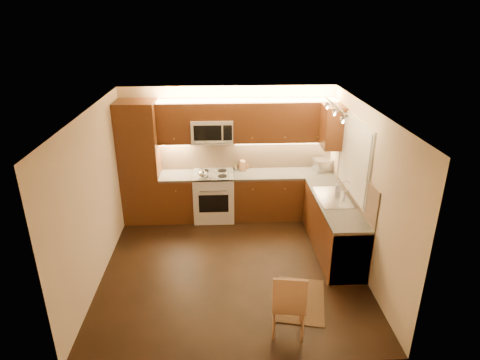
{
  "coord_description": "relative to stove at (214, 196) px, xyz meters",
  "views": [
    {
      "loc": [
        -0.15,
        -5.53,
        3.79
      ],
      "look_at": [
        0.15,
        0.55,
        1.25
      ],
      "focal_mm": 30.76,
      "sensor_mm": 36.0,
      "label": 1
    }
  ],
  "objects": [
    {
      "name": "kettle",
      "position": [
        -0.19,
        -0.21,
        0.56
      ],
      "size": [
        0.22,
        0.22,
        0.2
      ],
      "primitive_type": null,
      "rotation": [
        0.0,
        0.0,
        0.34
      ],
      "color": "silver",
      "rests_on": "stove"
    },
    {
      "name": "toaster_oven",
      "position": [
        2.13,
        0.13,
        0.56
      ],
      "size": [
        0.45,
        0.39,
        0.23
      ],
      "primitive_type": "cube",
      "rotation": [
        0.0,
        0.0,
        0.29
      ],
      "color": "silver",
      "rests_on": "counter_back_right"
    },
    {
      "name": "wall_right",
      "position": [
        2.3,
        -1.68,
        0.79
      ],
      "size": [
        0.01,
        4.0,
        2.5
      ],
      "primitive_type": "cube",
      "color": "beige",
      "rests_on": "ground"
    },
    {
      "name": "counter_back_left",
      "position": [
        -0.69,
        0.02,
        0.42
      ],
      "size": [
        0.62,
        0.6,
        0.04
      ],
      "primitive_type": "cube",
      "color": "#3B3836",
      "rests_on": "base_cab_back_left"
    },
    {
      "name": "wall_front",
      "position": [
        0.3,
        -3.67,
        0.79
      ],
      "size": [
        4.0,
        0.01,
        2.5
      ],
      "primitive_type": "cube",
      "color": "beige",
      "rests_on": "ground"
    },
    {
      "name": "base_cab_right",
      "position": [
        2.0,
        -1.28,
        -0.03
      ],
      "size": [
        0.6,
        2.0,
        0.86
      ],
      "primitive_type": "cube",
      "color": "#481E0F",
      "rests_on": "floor"
    },
    {
      "name": "wall_back",
      "position": [
        0.3,
        0.32,
        0.79
      ],
      "size": [
        4.0,
        0.01,
        2.5
      ],
      "primitive_type": "cube",
      "color": "beige",
      "rests_on": "ground"
    },
    {
      "name": "upper_cab_bridge",
      "position": [
        0.0,
        0.15,
        1.63
      ],
      "size": [
        0.76,
        0.35,
        0.31
      ],
      "primitive_type": "cube",
      "color": "#481E0F",
      "rests_on": "wall_back"
    },
    {
      "name": "dishwasher",
      "position": [
        2.0,
        -1.98,
        -0.03
      ],
      "size": [
        0.58,
        0.6,
        0.84
      ],
      "primitive_type": "cube",
      "color": "silver",
      "rests_on": "floor"
    },
    {
      "name": "backsplash_right",
      "position": [
        2.29,
        -1.28,
        0.74
      ],
      "size": [
        0.02,
        2.0,
        0.6
      ],
      "primitive_type": "cube",
      "color": "tan",
      "rests_on": "wall_right"
    },
    {
      "name": "counter_right",
      "position": [
        2.0,
        -1.28,
        0.42
      ],
      "size": [
        0.6,
        2.0,
        0.04
      ],
      "primitive_type": "cube",
      "color": "#3B3836",
      "rests_on": "base_cab_right"
    },
    {
      "name": "spice_jar_d",
      "position": [
        0.66,
        0.26,
        0.49
      ],
      "size": [
        0.05,
        0.05,
        0.1
      ],
      "primitive_type": "cylinder",
      "rotation": [
        0.0,
        0.0,
        -0.35
      ],
      "color": "#9B622E",
      "rests_on": "counter_back_right"
    },
    {
      "name": "dining_chair",
      "position": [
        0.95,
        -3.14,
        -0.0
      ],
      "size": [
        0.46,
        0.46,
        0.91
      ],
      "primitive_type": null,
      "rotation": [
        0.0,
        0.0,
        -0.15
      ],
      "color": "#A9734C",
      "rests_on": "floor"
    },
    {
      "name": "soap_bottle",
      "position": [
        2.14,
        -0.9,
        0.54
      ],
      "size": [
        0.12,
        0.12,
        0.21
      ],
      "primitive_type": "imported",
      "rotation": [
        0.0,
        0.0,
        -0.31
      ],
      "color": "#AEAEB2",
      "rests_on": "counter_right"
    },
    {
      "name": "window_blinds",
      "position": [
        2.27,
        -1.12,
        1.14
      ],
      "size": [
        0.02,
        1.36,
        1.16
      ],
      "primitive_type": "cube",
      "color": "silver",
      "rests_on": "wall_right"
    },
    {
      "name": "backsplash_back",
      "position": [
        0.65,
        0.31,
        0.74
      ],
      "size": [
        3.3,
        0.02,
        0.6
      ],
      "primitive_type": "cube",
      "color": "tan",
      "rests_on": "wall_back"
    },
    {
      "name": "upper_cab_back_right",
      "position": [
        1.34,
        0.15,
        1.42
      ],
      "size": [
        1.92,
        0.35,
        0.75
      ],
      "primitive_type": "cube",
      "color": "#481E0F",
      "rests_on": "wall_back"
    },
    {
      "name": "window_frame",
      "position": [
        2.29,
        -1.12,
        1.14
      ],
      "size": [
        0.03,
        1.44,
        1.24
      ],
      "primitive_type": "cube",
      "color": "silver",
      "rests_on": "wall_right"
    },
    {
      "name": "microwave",
      "position": [
        0.0,
        0.14,
        1.26
      ],
      "size": [
        0.76,
        0.38,
        0.44
      ],
      "primitive_type": null,
      "color": "silver",
      "rests_on": "wall_back"
    },
    {
      "name": "spice_jar_c",
      "position": [
        0.59,
        0.22,
        0.49
      ],
      "size": [
        0.05,
        0.05,
        0.1
      ],
      "primitive_type": "cylinder",
      "rotation": [
        0.0,
        0.0,
        -0.1
      ],
      "color": "silver",
      "rests_on": "counter_back_right"
    },
    {
      "name": "counter_back_right",
      "position": [
        1.34,
        0.02,
        0.42
      ],
      "size": [
        1.92,
        0.6,
        0.04
      ],
      "primitive_type": "cube",
      "color": "#3B3836",
      "rests_on": "base_cab_back_right"
    },
    {
      "name": "wall_left",
      "position": [
        -1.7,
        -1.68,
        0.79
      ],
      "size": [
        0.01,
        4.0,
        2.5
      ],
      "primitive_type": "cube",
      "color": "beige",
      "rests_on": "ground"
    },
    {
      "name": "floor",
      "position": [
        0.3,
        -1.68,
        -0.46
      ],
      "size": [
        4.0,
        4.0,
        0.01
      ],
      "primitive_type": "cube",
      "color": "black",
      "rests_on": "ground"
    },
    {
      "name": "spice_jar_b",
      "position": [
        0.44,
        0.26,
        0.48
      ],
      "size": [
        0.06,
        0.06,
        0.09
      ],
      "primitive_type": "cylinder",
      "rotation": [
        0.0,
        0.0,
        0.4
      ],
      "color": "olive",
      "rests_on": "counter_back_right"
    },
    {
      "name": "base_cab_back_right",
      "position": [
        1.34,
        0.02,
        -0.03
      ],
      "size": [
        1.92,
        0.6,
        0.86
      ],
      "primitive_type": "cube",
      "color": "#481E0F",
      "rests_on": "floor"
    },
    {
      "name": "sink",
      "position": [
        2.0,
        -1.12,
        0.52
      ],
      "size": [
        0.52,
        0.86,
        0.15
      ],
      "primitive_type": null,
      "color": "silver",
      "rests_on": "counter_right"
    },
    {
      "name": "knife_block",
      "position": [
        0.56,
        0.19,
        0.54
      ],
      "size": [
        0.12,
        0.16,
        0.2
      ],
      "primitive_type": "cube",
      "rotation": [
        0.0,
        0.0,
        0.21
      ],
      "color": "#A9734C",
      "rests_on": "counter_back_right"
    },
    {
      "name": "upper_cab_right_corner",
      "position": [
        2.12,
        -0.28,
        1.42
      ],
      "size": [
        0.35,
        0.5,
        0.75
      ],
      "primitive_type": "cube",
      "color": "#481E0F",
      "rests_on": "wall_right"
    },
    {
      "name": "track_light_bar",
      "position": [
        1.85,
        -1.27,
        2.0
      ],
      "size": [
        0.04,
        1.2,
        0.03
      ],
      "primitive_type": "cube",
      "color": "silver",
      "rests_on": "ceiling"
    },
    {
      "name": "upper_cab_back_left",
      "position": [
        -0.69,
        0.15,
        1.42
      ],
      "size": [
        0.62,
        0.35,
        0.75
      ],
      "primitive_type": "cube",
      "color": "#481E0F",
      "rests_on": "wall_back"
    },
    {
      "name": "stove",
      "position": [
        0.0,
        0.0,
        0.0
      ],
      "size": [
        0.76,
        0.65,
        0.92
      ],
      "primitive_type": null,
      "color": "silver",
      "rests_on": "floor"
    },
    {
      "name": "pantry",
      "position": [
        -1.35,
        0.02,
        0.69
      ],
      "size": [
        0.7,
        0.6,
        2.3
      ],
      "primitive_type": "cube",
      "color": "#481E0F",
      "rests_on": "floor"
    },
    {
      "name": "ceiling",
      "position": [
        0.3,
        -1.68,
        2.04
      ],
      "size": [
        4.0,
        4.0,
        0.01
      ],
      "primitive_type": "cube",
      "color": "beige",
      "rests_on": "ground"
    },
    {
      "name": "spice_jar_a",
      "position": [
        0.44,
        0.17,
        0.49
      ],
      "size": [
        0.05,
        0.05,
        0.09
      ],
      "primitive_type": "cylinder",
      "rotation": [
        0.0,
        0.0,
        0.18
      ],
      "color": "silver",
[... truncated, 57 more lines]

